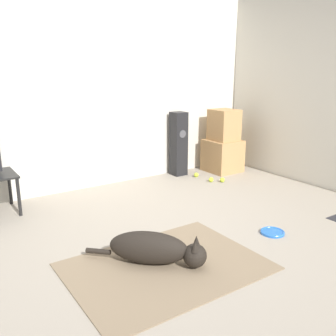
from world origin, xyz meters
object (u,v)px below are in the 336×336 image
at_px(dog, 155,249).
at_px(tennis_ball_by_boxes, 196,175).
at_px(tennis_ball_loose_on_carpet, 222,180).
at_px(frisbee, 272,232).
at_px(floor_speaker, 178,144).
at_px(tennis_ball_near_speaker, 211,180).
at_px(cardboard_box_upper, 224,125).
at_px(cardboard_box_lower, 222,156).

distance_m(dog, tennis_ball_by_boxes, 2.55).
bearing_deg(tennis_ball_loose_on_carpet, frisbee, -115.53).
distance_m(floor_speaker, tennis_ball_near_speaker, 0.72).
bearing_deg(tennis_ball_loose_on_carpet, cardboard_box_upper, 47.75).
distance_m(frisbee, cardboard_box_upper, 2.36).
xyz_separation_m(cardboard_box_lower, cardboard_box_upper, (0.00, -0.01, 0.47)).
bearing_deg(floor_speaker, tennis_ball_near_speaker, -74.51).
xyz_separation_m(frisbee, cardboard_box_upper, (1.12, 1.96, 0.70)).
relative_size(cardboard_box_lower, cardboard_box_upper, 1.07).
distance_m(cardboard_box_lower, tennis_ball_near_speaker, 0.66).
relative_size(floor_speaker, tennis_ball_by_boxes, 13.98).
bearing_deg(dog, floor_speaker, 50.42).
distance_m(frisbee, floor_speaker, 2.26).
relative_size(cardboard_box_lower, tennis_ball_loose_on_carpet, 7.42).
relative_size(floor_speaker, tennis_ball_loose_on_carpet, 13.98).
relative_size(frisbee, cardboard_box_upper, 0.50).
height_order(cardboard_box_lower, tennis_ball_near_speaker, cardboard_box_lower).
relative_size(dog, floor_speaker, 0.82).
bearing_deg(tennis_ball_near_speaker, dog, -141.30).
distance_m(tennis_ball_near_speaker, tennis_ball_loose_on_carpet, 0.15).
bearing_deg(tennis_ball_loose_on_carpet, tennis_ball_near_speaker, 141.21).
bearing_deg(tennis_ball_near_speaker, floor_speaker, 105.49).
height_order(dog, tennis_ball_loose_on_carpet, dog).
height_order(dog, tennis_ball_by_boxes, dog).
xyz_separation_m(cardboard_box_lower, tennis_ball_by_boxes, (-0.54, -0.05, -0.21)).
xyz_separation_m(cardboard_box_lower, floor_speaker, (-0.67, 0.21, 0.22)).
distance_m(frisbee, cardboard_box_lower, 2.27).
xyz_separation_m(floor_speaker, tennis_ball_near_speaker, (0.16, -0.56, -0.43)).
distance_m(cardboard_box_lower, tennis_ball_by_boxes, 0.58).
xyz_separation_m(dog, floor_speaker, (1.69, 2.04, 0.32)).
height_order(cardboard_box_lower, tennis_ball_loose_on_carpet, cardboard_box_lower).
relative_size(dog, cardboard_box_upper, 1.64).
relative_size(cardboard_box_upper, floor_speaker, 0.50).
distance_m(cardboard_box_lower, floor_speaker, 0.74).
height_order(frisbee, tennis_ball_loose_on_carpet, tennis_ball_loose_on_carpet).
xyz_separation_m(tennis_ball_near_speaker, tennis_ball_loose_on_carpet, (0.12, -0.10, 0.00)).
distance_m(cardboard_box_lower, cardboard_box_upper, 0.47).
distance_m(tennis_ball_by_boxes, tennis_ball_near_speaker, 0.31).
bearing_deg(cardboard_box_upper, tennis_ball_by_boxes, -175.73).
xyz_separation_m(cardboard_box_upper, tennis_ball_near_speaker, (-0.52, -0.35, -0.68)).
bearing_deg(tennis_ball_by_boxes, floor_speaker, 117.97).
bearing_deg(cardboard_box_lower, dog, -142.24).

